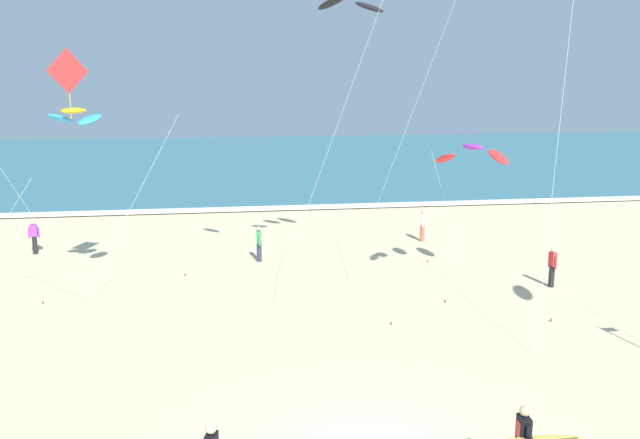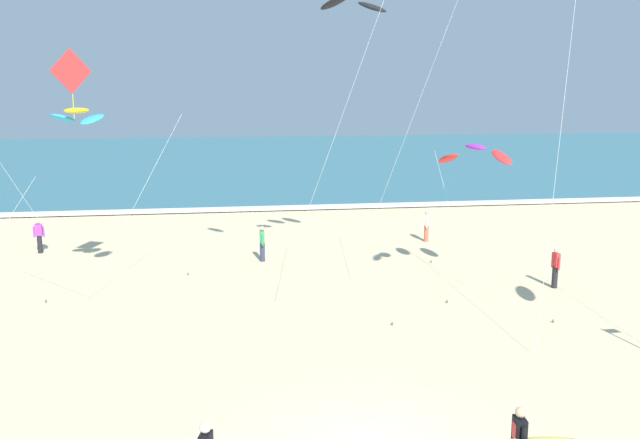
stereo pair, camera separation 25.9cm
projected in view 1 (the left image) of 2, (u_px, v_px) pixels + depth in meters
ocean_water at (245, 159)px, 71.27m from camera, size 160.00×60.00×0.08m
shoreline_foam at (267, 208)px, 42.49m from camera, size 160.00×1.65×0.01m
kite_diamond_scarlet_near at (71, 77)px, 22.94m from camera, size 4.09×3.45×8.92m
kite_arc_golden_mid at (74, 117)px, 23.42m from camera, size 3.56×4.01×6.93m
kite_arc_ivory_high at (352, 1)px, 25.08m from camera, size 4.37×4.80×11.14m
kite_arc_violet_outer at (473, 154)px, 25.21m from camera, size 2.81×4.65×5.54m
bystander_green_top at (259, 244)px, 29.88m from camera, size 0.22×0.50×1.59m
bystander_purple_top at (34, 237)px, 31.22m from camera, size 0.50×0.22×1.59m
bystander_white_top at (422, 225)px, 33.75m from camera, size 0.27×0.48×1.59m
bystander_red_top at (552, 267)px, 26.11m from camera, size 0.22×0.50×1.59m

